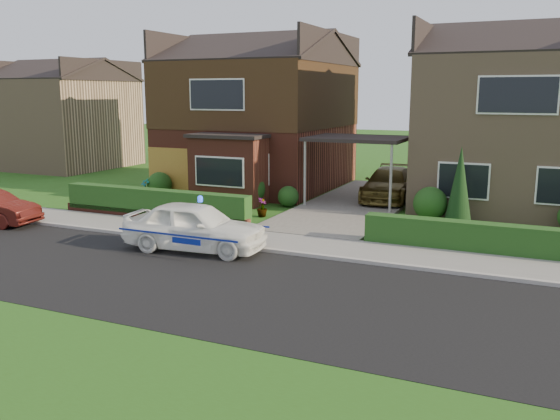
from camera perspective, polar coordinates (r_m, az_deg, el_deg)
The scene contains 24 objects.
ground at distance 14.26m, azimuth -5.76°, elevation -7.12°, with size 120.00×120.00×0.00m, color #254F15.
road at distance 14.26m, azimuth -5.76°, elevation -7.12°, with size 60.00×6.00×0.02m, color black.
kerb at distance 16.84m, azimuth -0.57°, elevation -3.98°, with size 60.00×0.16×0.12m, color #9E9993.
sidewalk at distance 17.77m, azimuth 0.85°, elevation -3.20°, with size 60.00×2.00×0.10m, color slate.
grass_verge at distance 10.55m, azimuth -19.87°, elevation -14.57°, with size 60.00×4.00×0.01m, color #254F15.
driveway at distance 24.11m, azimuth 7.37°, elevation 0.58°, with size 3.80×12.00×0.12m, color #666059.
house_left at distance 28.54m, azimuth -2.02°, elevation 9.88°, with size 7.50×9.53×7.25m.
house_right at distance 25.73m, azimuth 22.20°, elevation 8.60°, with size 7.50×8.06×7.25m.
carport_link at distance 23.73m, azimuth 7.50°, elevation 6.73°, with size 3.80×3.00×2.77m.
garage_door at distance 26.61m, azimuth -10.53°, elevation 3.64°, with size 2.20×0.10×2.10m, color #926220.
dwarf_wall at distance 21.60m, azimuth -12.12°, elevation -0.50°, with size 7.70×0.25×0.36m, color maroon.
hedge_left at distance 21.76m, azimuth -11.86°, elevation -0.89°, with size 7.50×0.55×0.90m, color #113514.
hedge_right at distance 17.65m, azimuth 20.15°, elevation -4.16°, with size 7.50×0.55×0.80m, color #113514.
shrub_left_far at distance 26.45m, azimuth -11.51°, elevation 2.44°, with size 1.08×1.08×1.08m, color #113514.
shrub_left_mid at distance 23.93m, azimuth -3.00°, elevation 2.03°, with size 1.32×1.32×1.32m, color #113514.
shrub_left_near at distance 23.56m, azimuth 0.80°, elevation 1.31°, with size 0.84×0.84×0.84m, color #113514.
shrub_right_near at distance 21.75m, azimuth 14.25°, elevation 0.61°, with size 1.20×1.20×1.20m, color #113514.
conifer_a at distance 21.30m, azimuth 16.89°, elevation 2.16°, with size 0.90×0.90×2.60m, color black.
neighbour_left at distance 38.60m, azimuth -20.02°, elevation 7.77°, with size 6.50×7.00×5.20m, color #9A7B5E.
police_car at distance 17.12m, azimuth -8.19°, elevation -1.61°, with size 3.81×4.29×1.58m.
driveway_car at distance 24.94m, azimuth 10.46°, elevation 2.48°, with size 1.81×4.46×1.29m, color brown.
potted_plant_a at distance 26.29m, azimuth -12.80°, elevation 2.04°, with size 0.43×0.29×0.82m, color gray.
potted_plant_b at distance 22.20m, azimuth -11.36°, elevation 0.35°, with size 0.33×0.41×0.75m, color gray.
potted_plant_c at distance 21.66m, azimuth -1.74°, elevation 0.22°, with size 0.39×0.39×0.69m, color gray.
Camera 1 is at (6.82, -11.70, 4.47)m, focal length 38.00 mm.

